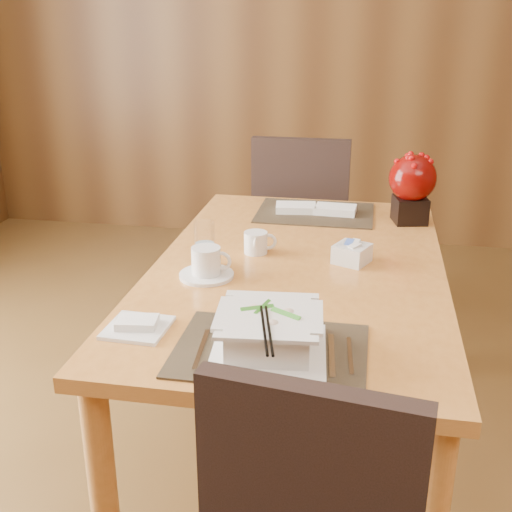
% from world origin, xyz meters
% --- Properties ---
extents(back_wall, '(5.00, 0.02, 2.80)m').
position_xyz_m(back_wall, '(0.00, 3.00, 1.40)').
color(back_wall, brown).
rests_on(back_wall, ground).
extents(dining_table, '(0.90, 1.50, 0.75)m').
position_xyz_m(dining_table, '(0.00, 0.60, 0.65)').
color(dining_table, '#C98038').
rests_on(dining_table, ground).
extents(placemat_near, '(0.45, 0.33, 0.01)m').
position_xyz_m(placemat_near, '(0.00, 0.05, 0.75)').
color(placemat_near, black).
rests_on(placemat_near, dining_table).
extents(placemat_far, '(0.45, 0.33, 0.01)m').
position_xyz_m(placemat_far, '(0.00, 1.15, 0.75)').
color(placemat_far, black).
rests_on(placemat_far, dining_table).
extents(soup_setting, '(0.28, 0.28, 0.11)m').
position_xyz_m(soup_setting, '(-0.00, 0.03, 0.80)').
color(soup_setting, silver).
rests_on(soup_setting, dining_table).
extents(coffee_cup, '(0.16, 0.16, 0.09)m').
position_xyz_m(coffee_cup, '(-0.26, 0.46, 0.79)').
color(coffee_cup, silver).
rests_on(coffee_cup, dining_table).
extents(water_glass, '(0.08, 0.08, 0.15)m').
position_xyz_m(water_glass, '(-0.28, 0.53, 0.82)').
color(water_glass, white).
rests_on(water_glass, dining_table).
extents(creamer_jug, '(0.12, 0.12, 0.07)m').
position_xyz_m(creamer_jug, '(-0.15, 0.68, 0.79)').
color(creamer_jug, silver).
rests_on(creamer_jug, dining_table).
extents(sugar_caddy, '(0.13, 0.13, 0.06)m').
position_xyz_m(sugar_caddy, '(0.16, 0.65, 0.78)').
color(sugar_caddy, silver).
rests_on(sugar_caddy, dining_table).
extents(berry_decor, '(0.17, 0.17, 0.26)m').
position_xyz_m(berry_decor, '(0.36, 1.11, 0.90)').
color(berry_decor, black).
rests_on(berry_decor, dining_table).
extents(napkins_far, '(0.31, 0.12, 0.03)m').
position_xyz_m(napkins_far, '(0.01, 1.15, 0.77)').
color(napkins_far, white).
rests_on(napkins_far, dining_table).
extents(bread_plate, '(0.16, 0.16, 0.01)m').
position_xyz_m(bread_plate, '(-0.35, 0.10, 0.76)').
color(bread_plate, silver).
rests_on(bread_plate, dining_table).
extents(far_chair, '(0.45, 0.46, 0.98)m').
position_xyz_m(far_chair, '(-0.10, 1.62, 0.55)').
color(far_chair, black).
rests_on(far_chair, ground).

